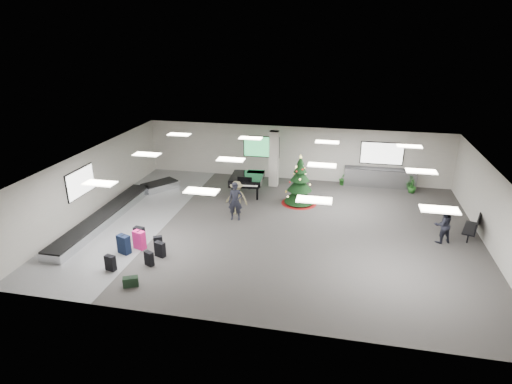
% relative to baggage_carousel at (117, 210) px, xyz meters
% --- Properties ---
extents(ground, '(18.00, 18.00, 0.00)m').
position_rel_baggage_carousel_xyz_m(ground, '(7.84, 0.08, -0.21)').
color(ground, '#373432').
rests_on(ground, ground).
extents(room_envelope, '(18.02, 14.02, 3.21)m').
position_rel_baggage_carousel_xyz_m(room_envelope, '(7.46, 0.75, 2.12)').
color(room_envelope, beige).
rests_on(room_envelope, ground).
extents(baggage_carousel, '(2.28, 9.71, 0.43)m').
position_rel_baggage_carousel_xyz_m(baggage_carousel, '(0.00, 0.00, 0.00)').
color(baggage_carousel, silver).
rests_on(baggage_carousel, ground).
extents(service_counter, '(4.05, 0.65, 1.08)m').
position_rel_baggage_carousel_xyz_m(service_counter, '(12.84, 6.73, 0.33)').
color(service_counter, silver).
rests_on(service_counter, ground).
extents(suitcase_0, '(0.44, 0.31, 0.63)m').
position_rel_baggage_carousel_xyz_m(suitcase_0, '(2.41, -4.82, 0.10)').
color(suitcase_0, black).
rests_on(suitcase_0, ground).
extents(suitcase_1, '(0.42, 0.34, 0.60)m').
position_rel_baggage_carousel_xyz_m(suitcase_1, '(3.68, -4.18, 0.08)').
color(suitcase_1, black).
rests_on(suitcase_1, ground).
extents(pink_suitcase, '(0.56, 0.43, 0.81)m').
position_rel_baggage_carousel_xyz_m(pink_suitcase, '(2.71, -3.01, 0.18)').
color(pink_suitcase, '#E61E72').
rests_on(pink_suitcase, ground).
extents(suitcase_3, '(0.42, 0.35, 0.58)m').
position_rel_baggage_carousel_xyz_m(suitcase_3, '(3.46, -2.87, 0.07)').
color(suitcase_3, black).
rests_on(suitcase_3, ground).
extents(navy_suitcase, '(0.59, 0.46, 0.81)m').
position_rel_baggage_carousel_xyz_m(navy_suitcase, '(2.27, -3.51, 0.18)').
color(navy_suitcase, black).
rests_on(navy_suitcase, ground).
extents(green_duffel, '(0.59, 0.46, 0.37)m').
position_rel_baggage_carousel_xyz_m(green_duffel, '(3.65, -5.64, -0.04)').
color(green_duffel, black).
rests_on(green_duffel, ground).
extents(suitcase_7, '(0.48, 0.35, 0.64)m').
position_rel_baggage_carousel_xyz_m(suitcase_7, '(3.80, -3.44, 0.10)').
color(suitcase_7, black).
rests_on(suitcase_7, ground).
extents(suitcase_8, '(0.48, 0.33, 0.67)m').
position_rel_baggage_carousel_xyz_m(suitcase_8, '(2.40, -2.40, 0.11)').
color(suitcase_8, black).
rests_on(suitcase_8, ground).
extents(christmas_tree, '(1.86, 1.86, 2.65)m').
position_rel_baggage_carousel_xyz_m(christmas_tree, '(8.61, 3.25, 0.69)').
color(christmas_tree, maroon).
rests_on(christmas_tree, ground).
extents(grand_piano, '(1.86, 2.31, 1.25)m').
position_rel_baggage_carousel_xyz_m(grand_piano, '(5.66, 3.92, 0.68)').
color(grand_piano, black).
rests_on(grand_piano, ground).
extents(bench, '(1.02, 1.61, 0.97)m').
position_rel_baggage_carousel_xyz_m(bench, '(16.44, 0.90, 0.33)').
color(bench, black).
rests_on(bench, ground).
extents(traveler_a, '(0.73, 0.54, 1.86)m').
position_rel_baggage_carousel_xyz_m(traveler_a, '(5.88, 0.61, 0.72)').
color(traveler_a, black).
rests_on(traveler_a, ground).
extents(traveler_b, '(1.14, 0.71, 1.70)m').
position_rel_baggage_carousel_xyz_m(traveler_b, '(5.78, 1.24, 0.64)').
color(traveler_b, olive).
rests_on(traveler_b, ground).
extents(traveler_bench, '(0.99, 0.91, 1.66)m').
position_rel_baggage_carousel_xyz_m(traveler_bench, '(15.02, 0.18, 0.61)').
color(traveler_bench, black).
rests_on(traveler_bench, ground).
extents(potted_plant_left, '(0.55, 0.56, 0.80)m').
position_rel_baggage_carousel_xyz_m(potted_plant_left, '(10.76, 6.58, 0.19)').
color(potted_plant_left, '#164315').
rests_on(potted_plant_left, ground).
extents(potted_plant_right, '(0.50, 0.50, 0.80)m').
position_rel_baggage_carousel_xyz_m(potted_plant_right, '(14.56, 6.09, 0.19)').
color(potted_plant_right, '#164315').
rests_on(potted_plant_right, ground).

